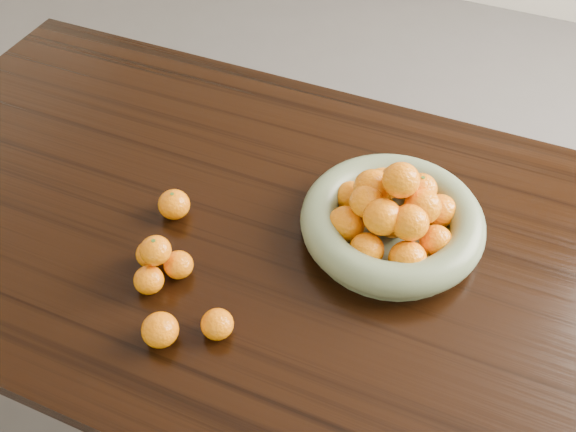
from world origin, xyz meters
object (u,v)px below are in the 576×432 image
at_px(orange_pyramid, 158,262).
at_px(loose_orange_0, 174,204).
at_px(dining_table, 300,266).
at_px(fruit_bowl, 392,219).

xyz_separation_m(orange_pyramid, loose_orange_0, (-0.05, 0.15, -0.01)).
xyz_separation_m(dining_table, fruit_bowl, (0.16, 0.08, 0.14)).
height_order(fruit_bowl, loose_orange_0, fruit_bowl).
bearing_deg(orange_pyramid, fruit_bowl, 35.56).
relative_size(orange_pyramid, loose_orange_0, 1.81).
distance_m(dining_table, orange_pyramid, 0.31).
bearing_deg(loose_orange_0, fruit_bowl, 15.54).
relative_size(fruit_bowl, loose_orange_0, 5.54).
bearing_deg(loose_orange_0, dining_table, 8.60).
distance_m(fruit_bowl, loose_orange_0, 0.45).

